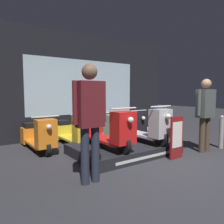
{
  "coord_description": "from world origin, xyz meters",
  "views": [
    {
      "loc": [
        -3.32,
        -2.47,
        1.39
      ],
      "look_at": [
        -0.12,
        2.07,
        0.88
      ],
      "focal_mm": 35.0,
      "sensor_mm": 36.0,
      "label": 1
    }
  ],
  "objects_px": {
    "scooter_display_left": "(106,131)",
    "price_sign_board": "(177,137)",
    "scooter_backrow_3": "(125,126)",
    "scooter_backrow_4": "(146,123)",
    "person_left_browsing": "(90,114)",
    "person_right_browsing": "(205,109)",
    "scooter_backrow_2": "(101,128)",
    "scooter_display_right": "(141,126)",
    "scooter_backrow_0": "(38,135)",
    "street_bollard": "(221,132)",
    "scooter_backrow_1": "(72,132)"
  },
  "relations": [
    {
      "from": "person_right_browsing",
      "to": "person_left_browsing",
      "type": "bearing_deg",
      "value": 180.0
    },
    {
      "from": "scooter_backrow_2",
      "to": "person_left_browsing",
      "type": "distance_m",
      "value": 3.01
    },
    {
      "from": "person_left_browsing",
      "to": "scooter_backrow_2",
      "type": "bearing_deg",
      "value": 54.71
    },
    {
      "from": "scooter_display_left",
      "to": "price_sign_board",
      "type": "height_order",
      "value": "scooter_display_left"
    },
    {
      "from": "scooter_backrow_3",
      "to": "person_left_browsing",
      "type": "xyz_separation_m",
      "value": [
        -2.58,
        -2.39,
        0.71
      ]
    },
    {
      "from": "scooter_display_right",
      "to": "price_sign_board",
      "type": "xyz_separation_m",
      "value": [
        0.13,
        -0.94,
        -0.13
      ]
    },
    {
      "from": "price_sign_board",
      "to": "street_bollard",
      "type": "height_order",
      "value": "price_sign_board"
    },
    {
      "from": "scooter_display_left",
      "to": "scooter_display_right",
      "type": "xyz_separation_m",
      "value": [
        1.02,
        0.0,
        0.0
      ]
    },
    {
      "from": "scooter_backrow_0",
      "to": "person_right_browsing",
      "type": "height_order",
      "value": "person_right_browsing"
    },
    {
      "from": "person_right_browsing",
      "to": "scooter_display_right",
      "type": "bearing_deg",
      "value": 138.66
    },
    {
      "from": "street_bollard",
      "to": "scooter_backrow_3",
      "type": "bearing_deg",
      "value": 114.46
    },
    {
      "from": "scooter_display_right",
      "to": "scooter_backrow_1",
      "type": "distance_m",
      "value": 1.83
    },
    {
      "from": "scooter_backrow_1",
      "to": "scooter_backrow_3",
      "type": "relative_size",
      "value": 1.0
    },
    {
      "from": "scooter_display_left",
      "to": "price_sign_board",
      "type": "relative_size",
      "value": 1.93
    },
    {
      "from": "person_left_browsing",
      "to": "price_sign_board",
      "type": "relative_size",
      "value": 2.02
    },
    {
      "from": "scooter_backrow_3",
      "to": "street_bollard",
      "type": "distance_m",
      "value": 2.68
    },
    {
      "from": "scooter_backrow_2",
      "to": "scooter_backrow_4",
      "type": "bearing_deg",
      "value": 0.0
    },
    {
      "from": "person_right_browsing",
      "to": "price_sign_board",
      "type": "distance_m",
      "value": 1.12
    },
    {
      "from": "scooter_display_left",
      "to": "person_left_browsing",
      "type": "distance_m",
      "value": 1.42
    },
    {
      "from": "person_right_browsing",
      "to": "scooter_backrow_1",
      "type": "bearing_deg",
      "value": 133.14
    },
    {
      "from": "scooter_backrow_3",
      "to": "street_bollard",
      "type": "bearing_deg",
      "value": -65.54
    },
    {
      "from": "scooter_backrow_0",
      "to": "scooter_backrow_1",
      "type": "distance_m",
      "value": 0.89
    },
    {
      "from": "scooter_backrow_4",
      "to": "price_sign_board",
      "type": "height_order",
      "value": "price_sign_board"
    },
    {
      "from": "person_left_browsing",
      "to": "person_right_browsing",
      "type": "relative_size",
      "value": 1.07
    },
    {
      "from": "scooter_backrow_4",
      "to": "street_bollard",
      "type": "height_order",
      "value": "scooter_backrow_4"
    },
    {
      "from": "scooter_backrow_0",
      "to": "person_right_browsing",
      "type": "bearing_deg",
      "value": -37.36
    },
    {
      "from": "scooter_display_right",
      "to": "scooter_backrow_0",
      "type": "xyz_separation_m",
      "value": [
        -2.03,
        1.42,
        -0.22
      ]
    },
    {
      "from": "person_left_browsing",
      "to": "street_bollard",
      "type": "relative_size",
      "value": 2.2
    },
    {
      "from": "price_sign_board",
      "to": "street_bollard",
      "type": "distance_m",
      "value": 1.63
    },
    {
      "from": "scooter_backrow_2",
      "to": "scooter_backrow_1",
      "type": "bearing_deg",
      "value": 180.0
    },
    {
      "from": "person_right_browsing",
      "to": "scooter_display_left",
      "type": "bearing_deg",
      "value": 155.43
    },
    {
      "from": "scooter_backrow_0",
      "to": "price_sign_board",
      "type": "relative_size",
      "value": 1.93
    },
    {
      "from": "scooter_backrow_1",
      "to": "street_bollard",
      "type": "height_order",
      "value": "scooter_backrow_1"
    },
    {
      "from": "scooter_backrow_1",
      "to": "scooter_backrow_3",
      "type": "bearing_deg",
      "value": 0.0
    },
    {
      "from": "scooter_backrow_1",
      "to": "street_bollard",
      "type": "distance_m",
      "value": 3.78
    },
    {
      "from": "scooter_backrow_2",
      "to": "price_sign_board",
      "type": "bearing_deg",
      "value": -80.95
    },
    {
      "from": "scooter_display_right",
      "to": "scooter_backrow_1",
      "type": "relative_size",
      "value": 1.0
    },
    {
      "from": "scooter_display_left",
      "to": "scooter_backrow_4",
      "type": "relative_size",
      "value": 1.0
    },
    {
      "from": "scooter_display_right",
      "to": "scooter_backrow_0",
      "type": "distance_m",
      "value": 2.49
    },
    {
      "from": "scooter_backrow_2",
      "to": "price_sign_board",
      "type": "xyz_separation_m",
      "value": [
        0.38,
        -2.36,
        0.1
      ]
    },
    {
      "from": "person_right_browsing",
      "to": "street_bollard",
      "type": "distance_m",
      "value": 0.88
    },
    {
      "from": "scooter_backrow_2",
      "to": "street_bollard",
      "type": "height_order",
      "value": "scooter_backrow_2"
    },
    {
      "from": "scooter_backrow_3",
      "to": "scooter_backrow_4",
      "type": "bearing_deg",
      "value": 0.0
    },
    {
      "from": "street_bollard",
      "to": "scooter_backrow_2",
      "type": "bearing_deg",
      "value": 129.35
    },
    {
      "from": "scooter_backrow_2",
      "to": "price_sign_board",
      "type": "distance_m",
      "value": 2.4
    },
    {
      "from": "scooter_display_right",
      "to": "scooter_backrow_3",
      "type": "height_order",
      "value": "scooter_display_right"
    },
    {
      "from": "scooter_backrow_0",
      "to": "scooter_display_left",
      "type": "bearing_deg",
      "value": -54.55
    },
    {
      "from": "scooter_backrow_4",
      "to": "scooter_backrow_2",
      "type": "bearing_deg",
      "value": 180.0
    },
    {
      "from": "scooter_backrow_0",
      "to": "scooter_backrow_2",
      "type": "relative_size",
      "value": 1.0
    },
    {
      "from": "scooter_display_right",
      "to": "street_bollard",
      "type": "bearing_deg",
      "value": -30.15
    }
  ]
}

